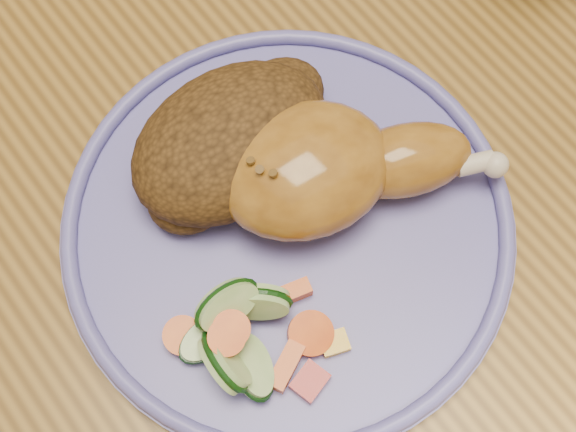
# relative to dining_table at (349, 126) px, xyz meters

# --- Properties ---
(ground) EXTENTS (4.00, 4.00, 0.00)m
(ground) POSITION_rel_dining_table_xyz_m (0.00, 0.00, -0.67)
(ground) COLOR brown
(ground) RESTS_ON ground
(dining_table) EXTENTS (0.90, 1.40, 0.75)m
(dining_table) POSITION_rel_dining_table_xyz_m (0.00, 0.00, 0.00)
(dining_table) COLOR olive
(dining_table) RESTS_ON ground
(plate) EXTENTS (0.28, 0.28, 0.01)m
(plate) POSITION_rel_dining_table_xyz_m (-0.11, -0.06, 0.09)
(plate) COLOR #615DB0
(plate) RESTS_ON dining_table
(plate_rim) EXTENTS (0.28, 0.28, 0.01)m
(plate_rim) POSITION_rel_dining_table_xyz_m (-0.11, -0.06, 0.10)
(plate_rim) COLOR #615DB0
(plate_rim) RESTS_ON plate
(chicken_leg) EXTENTS (0.17, 0.13, 0.06)m
(chicken_leg) POSITION_rel_dining_table_xyz_m (-0.07, -0.06, 0.12)
(chicken_leg) COLOR #AB7123
(chicken_leg) RESTS_ON plate
(rice_pilaf) EXTENTS (0.14, 0.09, 0.06)m
(rice_pilaf) POSITION_rel_dining_table_xyz_m (-0.11, -0.01, 0.12)
(rice_pilaf) COLOR #4B3012
(rice_pilaf) RESTS_ON plate
(vegetable_pile) EXTENTS (0.09, 0.09, 0.05)m
(vegetable_pile) POSITION_rel_dining_table_xyz_m (-0.17, -0.10, 0.11)
(vegetable_pile) COLOR #A50A05
(vegetable_pile) RESTS_ON plate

